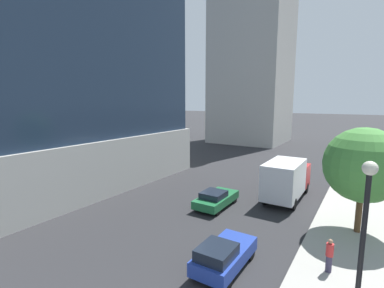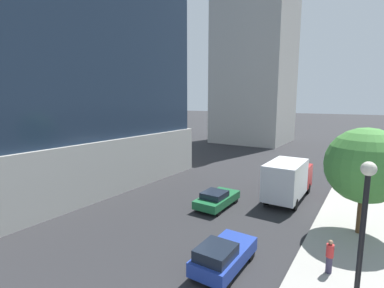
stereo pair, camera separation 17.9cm
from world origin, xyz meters
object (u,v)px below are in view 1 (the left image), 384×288
at_px(car_green, 216,199).
at_px(car_blue, 223,255).
at_px(construction_building, 253,46).
at_px(box_truck, 286,178).
at_px(pedestrian_red_shirt, 329,255).
at_px(street_lamp, 364,230).
at_px(street_tree, 363,165).

relative_size(car_green, car_blue, 1.06).
bearing_deg(construction_building, box_truck, -63.99).
bearing_deg(car_green, pedestrian_red_shirt, -28.77).
distance_m(street_lamp, car_blue, 6.76).
distance_m(street_lamp, street_tree, 9.50).
xyz_separation_m(box_truck, pedestrian_red_shirt, (4.38, -9.33, -0.85)).
distance_m(street_lamp, car_green, 13.50).
relative_size(street_lamp, pedestrian_red_shirt, 3.82).
height_order(car_green, box_truck, box_truck).
distance_m(car_blue, box_truck, 11.74).
bearing_deg(box_truck, car_green, -131.56).
relative_size(construction_building, street_tree, 6.76).
distance_m(construction_building, street_lamp, 50.97).
height_order(construction_building, pedestrian_red_shirt, construction_building).
relative_size(construction_building, street_lamp, 7.04).
height_order(box_truck, pedestrian_red_shirt, box_truck).
bearing_deg(box_truck, pedestrian_red_shirt, -64.87).
height_order(street_lamp, street_tree, street_tree).
xyz_separation_m(street_tree, pedestrian_red_shirt, (-0.96, -5.49, -3.40)).
distance_m(box_truck, pedestrian_red_shirt, 10.34).
height_order(construction_building, car_green, construction_building).
bearing_deg(construction_building, car_blue, -70.51).
height_order(street_lamp, pedestrian_red_shirt, street_lamp).
bearing_deg(box_truck, car_blue, -90.00).
xyz_separation_m(construction_building, box_truck, (15.07, -30.89, -17.02)).
distance_m(construction_building, street_tree, 42.81).
xyz_separation_m(street_lamp, car_blue, (-5.59, 1.65, -3.44)).
bearing_deg(street_tree, car_blue, -124.25).
bearing_deg(car_blue, street_lamp, -16.41).
bearing_deg(street_lamp, box_truck, 112.74).
relative_size(street_tree, car_blue, 1.61).
height_order(car_green, pedestrian_red_shirt, pedestrian_red_shirt).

